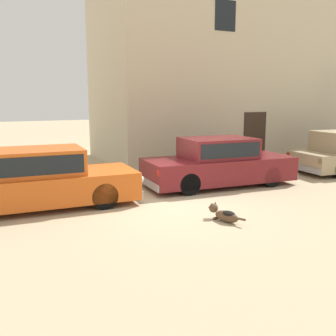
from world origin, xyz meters
name	(u,v)px	position (x,y,z in m)	size (l,w,h in m)	color
ground_plane	(170,204)	(0.00, 0.00, 0.00)	(80.00, 80.00, 0.00)	tan
parked_sedan_nearest	(40,178)	(-2.97, 1.17, 0.72)	(4.85, 1.98, 1.45)	#D15619
parked_sedan_second	(218,162)	(2.30, 1.33, 0.72)	(4.81, 2.07, 1.47)	maroon
apartment_block	(261,66)	(8.20, 6.81, 4.20)	(15.64, 5.33, 8.40)	beige
stray_dog_spotted	(224,214)	(0.48, -1.73, 0.16)	(0.41, 0.99, 0.37)	brown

